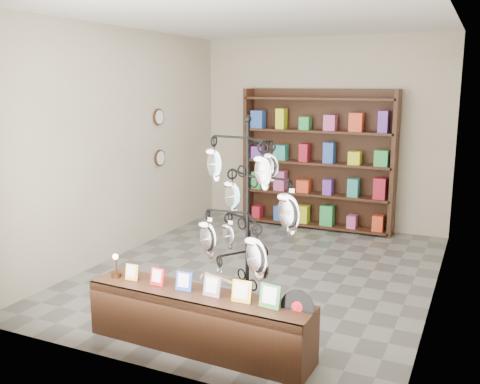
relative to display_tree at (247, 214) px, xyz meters
The scene contains 6 objects.
ground 2.12m from the display_tree, 108.26° to the left, with size 5.00×5.00×0.00m, color slate.
room_envelope 1.89m from the display_tree, 108.26° to the left, with size 5.00×5.00×5.00m.
display_tree is the anchor object (origin of this frame).
front_shelf 1.02m from the display_tree, 131.56° to the right, with size 2.08×0.49×0.73m.
back_shelving 4.01m from the display_tree, 97.92° to the left, with size 2.42×0.36×2.20m.
wall_clocks 3.55m from the display_tree, 135.54° to the left, with size 0.03×0.24×0.84m.
Camera 1 is at (2.39, -5.81, 2.29)m, focal length 40.00 mm.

